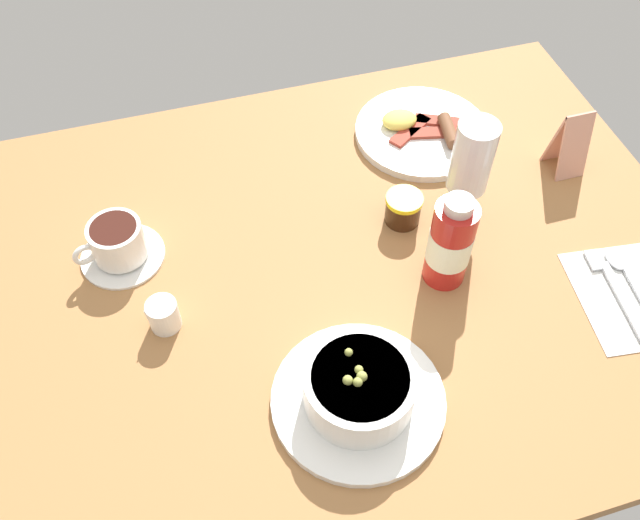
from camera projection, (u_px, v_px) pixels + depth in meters
The scene contains 10 objects.
ground_plane at pixel (333, 274), 100.12cm from camera, with size 110.00×84.00×3.00cm, color #9E6B3D.
porridge_bowl at pixel (359, 390), 83.32cm from camera, with size 22.02×22.02×7.68cm.
cutlery_setting at pixel (626, 293), 95.91cm from camera, with size 15.72×19.08×0.90cm.
coffee_cup at pixel (118, 244), 97.78cm from camera, with size 12.63×12.30×6.59cm.
creamer_jug at pixel (163, 315), 91.13cm from camera, with size 5.17×4.24×5.21cm.
wine_glass at pixel (471, 162), 95.19cm from camera, with size 6.44×6.44×18.69cm.
jam_jar at pixel (403, 209), 102.76cm from camera, with size 5.64×5.64×4.93cm.
sauce_bottle_red at pixel (450, 243), 92.56cm from camera, with size 6.14×6.14×15.59cm.
breakfast_plate at pixel (422, 131), 115.77cm from camera, with size 22.81×22.81×3.70cm.
menu_card at pixel (571, 142), 107.31cm from camera, with size 4.97×5.48×11.28cm.
Camera 1 is at (-18.72, -56.72, 78.90)cm, focal length 38.15 mm.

